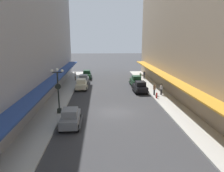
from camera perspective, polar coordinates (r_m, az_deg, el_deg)
ground_plane at (r=24.44m, az=0.81°, el=-7.29°), size 200.00×200.00×0.00m
sidewalk_left at (r=25.05m, az=-16.71°, el=-7.16°), size 3.00×60.00×0.15m
sidewalk_right at (r=26.01m, az=17.63°, el=-6.47°), size 3.00×60.00×0.15m
building_row_left at (r=24.55m, az=-24.96°, el=17.49°), size 4.30×60.00×21.77m
building_row_right at (r=25.96m, az=25.45°, el=18.83°), size 4.30×60.00×23.30m
parked_car_0 at (r=20.83m, az=-11.44°, el=-8.45°), size 2.19×4.28×1.84m
parked_car_1 at (r=33.35m, az=7.76°, el=-0.17°), size 2.30×4.32×1.84m
parked_car_2 at (r=35.35m, az=-8.46°, el=0.55°), size 2.18×4.28×1.84m
parked_car_3 at (r=39.34m, az=-7.85°, el=1.83°), size 2.22×4.29×1.84m
parked_car_4 at (r=38.21m, az=6.66°, el=1.54°), size 2.24×4.30×1.84m
parked_car_5 at (r=44.56m, az=-6.99°, el=3.16°), size 2.15×4.26×1.84m
lamp_post_with_clock at (r=23.80m, az=-14.70°, el=-0.76°), size 1.42×0.44×5.16m
fire_hydrant at (r=30.14m, az=12.26°, el=-2.53°), size 0.24×0.24×0.82m
pedestrian_0 at (r=42.26m, az=7.88°, el=2.67°), size 0.36×0.24×1.64m
pedestrian_1 at (r=44.39m, az=8.87°, el=3.13°), size 0.36×0.24×1.64m
pedestrian_2 at (r=31.66m, az=11.65°, el=-0.95°), size 0.36×0.24×1.64m
pedestrian_3 at (r=31.99m, az=13.49°, el=-0.85°), size 0.36×0.28×1.67m
pedestrian_4 at (r=42.59m, az=-10.15°, el=2.70°), size 0.36×0.28×1.67m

